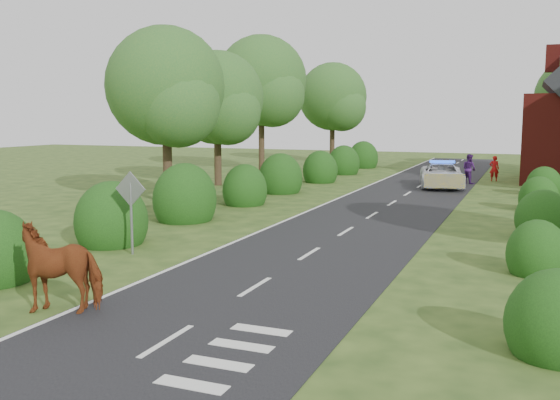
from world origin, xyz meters
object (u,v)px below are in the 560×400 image
at_px(road_sign, 131,200).
at_px(police_van, 442,175).
at_px(cow, 63,272).
at_px(pedestrian_red, 494,169).
at_px(pedestrian_purple, 469,169).

xyz_separation_m(road_sign, police_van, (6.28, 21.83, -0.93)).
xyz_separation_m(cow, pedestrian_red, (7.13, 31.83, 0.02)).
distance_m(cow, police_van, 27.26).
distance_m(cow, pedestrian_red, 32.62).
distance_m(cow, pedestrian_purple, 30.20).
xyz_separation_m(road_sign, cow, (1.79, -5.06, -0.86)).
height_order(cow, police_van, cow).
height_order(road_sign, pedestrian_purple, road_sign).
xyz_separation_m(road_sign, pedestrian_purple, (7.56, 24.58, -0.73)).
height_order(road_sign, police_van, road_sign).
distance_m(pedestrian_red, pedestrian_purple, 2.58).
bearing_deg(road_sign, pedestrian_red, 71.57).
relative_size(pedestrian_red, pedestrian_purple, 0.89).
xyz_separation_m(cow, pedestrian_purple, (5.77, 29.64, 0.13)).
bearing_deg(police_van, pedestrian_red, 51.23).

